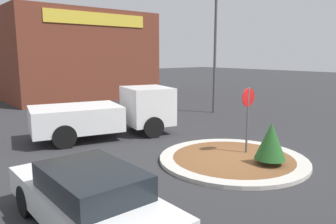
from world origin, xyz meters
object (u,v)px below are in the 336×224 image
object	(u,v)px
utility_truck	(110,113)
stop_sign	(248,109)
light_pole	(215,45)
parked_sedan_white	(88,198)

from	to	relation	value
utility_truck	stop_sign	bearing A→B (deg)	-54.20
light_pole	utility_truck	bearing A→B (deg)	-171.74
utility_truck	light_pole	distance (m)	8.71
parked_sedan_white	light_pole	distance (m)	15.15
light_pole	parked_sedan_white	bearing A→B (deg)	-147.47
stop_sign	parked_sedan_white	bearing A→B (deg)	-170.65
stop_sign	light_pole	size ratio (longest dim) A/B	0.35
stop_sign	light_pole	xyz separation A→B (m)	(5.75, 6.83, 2.44)
utility_truck	light_pole	size ratio (longest dim) A/B	0.90
utility_truck	light_pole	xyz separation A→B (m)	(8.06, 1.17, 3.09)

